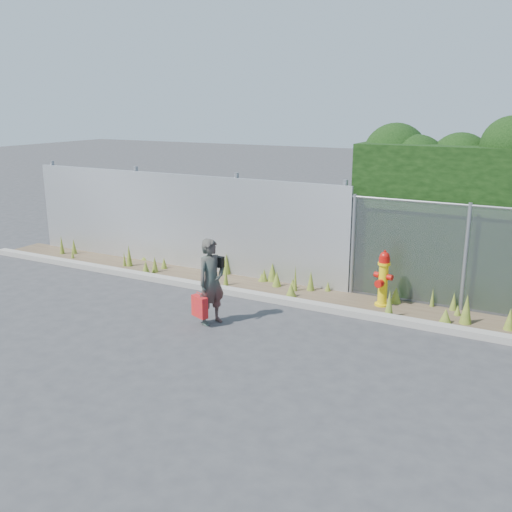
{
  "coord_description": "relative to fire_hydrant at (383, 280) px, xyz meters",
  "views": [
    {
      "loc": [
        4.55,
        -7.7,
        3.77
      ],
      "look_at": [
        -0.3,
        1.4,
        1.0
      ],
      "focal_mm": 40.0,
      "sensor_mm": 36.0,
      "label": 1
    }
  ],
  "objects": [
    {
      "name": "curb",
      "position": [
        -1.83,
        -0.73,
        -0.48
      ],
      "size": [
        16.0,
        0.22,
        0.12
      ],
      "primitive_type": "cube",
      "color": "gray",
      "rests_on": "ground"
    },
    {
      "name": "corrugated_fence",
      "position": [
        -5.07,
        0.47,
        0.57
      ],
      "size": [
        8.5,
        0.21,
        2.3
      ],
      "color": "#B8BABF",
      "rests_on": "ground"
    },
    {
      "name": "fire_hydrant",
      "position": [
        0.0,
        0.0,
        0.0
      ],
      "size": [
        0.37,
        0.33,
        1.11
      ],
      "rotation": [
        0.0,
        0.0,
        -0.25
      ],
      "color": "yellow",
      "rests_on": "ground"
    },
    {
      "name": "weed_strip",
      "position": [
        -1.46,
        -0.05,
        -0.41
      ],
      "size": [
        16.0,
        1.35,
        0.55
      ],
      "color": "#4E3D2C",
      "rests_on": "ground"
    },
    {
      "name": "ground",
      "position": [
        -1.83,
        -2.53,
        -0.54
      ],
      "size": [
        80.0,
        80.0,
        0.0
      ],
      "primitive_type": "plane",
      "color": "#353437",
      "rests_on": "ground"
    },
    {
      "name": "woman",
      "position": [
        -2.41,
        -2.25,
        0.23
      ],
      "size": [
        0.53,
        0.65,
        1.53
      ],
      "primitive_type": "imported",
      "rotation": [
        0.0,
        0.0,
        1.22
      ],
      "color": "#0E5C4E",
      "rests_on": "ground"
    },
    {
      "name": "red_tote_bag",
      "position": [
        -2.53,
        -2.46,
        -0.18
      ],
      "size": [
        0.34,
        0.12,
        0.44
      ],
      "rotation": [
        0.0,
        0.0,
        -0.38
      ],
      "color": "#BD0A2C"
    },
    {
      "name": "black_shoulder_bag",
      "position": [
        -2.38,
        -2.11,
        0.56
      ],
      "size": [
        0.25,
        0.1,
        0.19
      ],
      "rotation": [
        0.0,
        0.0,
        -0.01
      ],
      "color": "black"
    }
  ]
}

